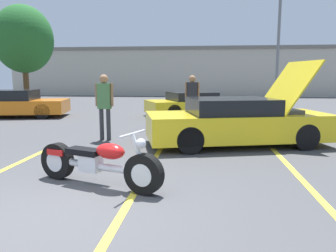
{
  "coord_description": "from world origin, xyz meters",
  "views": [
    {
      "loc": [
        1.93,
        -3.86,
        1.82
      ],
      "look_at": [
        1.22,
        2.74,
        0.8
      ],
      "focal_mm": 35.0,
      "sensor_mm": 36.0,
      "label": 1
    }
  ],
  "objects_px": {
    "tree_background": "(23,39)",
    "parked_car_left_row": "(16,104)",
    "show_car_hood_open": "(238,122)",
    "spectator_near_motorcycle": "(104,101)",
    "motorcycle": "(97,163)",
    "light_pole": "(280,26)",
    "spectator_midground": "(192,96)",
    "parked_car_right_row": "(194,104)"
  },
  "relations": [
    {
      "from": "show_car_hood_open",
      "to": "parked_car_left_row",
      "type": "relative_size",
      "value": 1.1
    },
    {
      "from": "spectator_near_motorcycle",
      "to": "spectator_midground",
      "type": "distance_m",
      "value": 3.6
    },
    {
      "from": "tree_background",
      "to": "parked_car_left_row",
      "type": "bearing_deg",
      "value": -65.93
    },
    {
      "from": "motorcycle",
      "to": "tree_background",
      "type": "bearing_deg",
      "value": 143.32
    },
    {
      "from": "spectator_near_motorcycle",
      "to": "spectator_midground",
      "type": "relative_size",
      "value": 1.01
    },
    {
      "from": "tree_background",
      "to": "motorcycle",
      "type": "bearing_deg",
      "value": -56.87
    },
    {
      "from": "tree_background",
      "to": "spectator_near_motorcycle",
      "type": "xyz_separation_m",
      "value": [
        7.56,
        -9.34,
        -2.77
      ]
    },
    {
      "from": "tree_background",
      "to": "parked_car_right_row",
      "type": "xyz_separation_m",
      "value": [
        9.93,
        -3.28,
        -3.35
      ]
    },
    {
      "from": "motorcycle",
      "to": "parked_car_right_row",
      "type": "bearing_deg",
      "value": 102.58
    },
    {
      "from": "tree_background",
      "to": "parked_car_right_row",
      "type": "relative_size",
      "value": 1.23
    },
    {
      "from": "spectator_midground",
      "to": "tree_background",
      "type": "bearing_deg",
      "value": 146.28
    },
    {
      "from": "motorcycle",
      "to": "spectator_midground",
      "type": "distance_m",
      "value": 6.72
    },
    {
      "from": "motorcycle",
      "to": "parked_car_right_row",
      "type": "xyz_separation_m",
      "value": [
        1.32,
        9.9,
        0.14
      ]
    },
    {
      "from": "tree_background",
      "to": "spectator_near_motorcycle",
      "type": "distance_m",
      "value": 12.33
    },
    {
      "from": "show_car_hood_open",
      "to": "parked_car_right_row",
      "type": "xyz_separation_m",
      "value": [
        -1.33,
        6.31,
        -0.09
      ]
    },
    {
      "from": "show_car_hood_open",
      "to": "spectator_near_motorcycle",
      "type": "relative_size",
      "value": 2.71
    },
    {
      "from": "light_pole",
      "to": "tree_background",
      "type": "relative_size",
      "value": 1.54
    },
    {
      "from": "tree_background",
      "to": "parked_car_right_row",
      "type": "bearing_deg",
      "value": -18.31
    },
    {
      "from": "tree_background",
      "to": "motorcycle",
      "type": "xyz_separation_m",
      "value": [
        8.6,
        -13.18,
        -3.49
      ]
    },
    {
      "from": "parked_car_left_row",
      "to": "light_pole",
      "type": "bearing_deg",
      "value": 20.3
    },
    {
      "from": "tree_background",
      "to": "spectator_midground",
      "type": "height_order",
      "value": "tree_background"
    },
    {
      "from": "light_pole",
      "to": "show_car_hood_open",
      "type": "xyz_separation_m",
      "value": [
        -3.76,
        -13.0,
        -4.25
      ]
    },
    {
      "from": "spectator_near_motorcycle",
      "to": "spectator_midground",
      "type": "height_order",
      "value": "spectator_near_motorcycle"
    },
    {
      "from": "tree_background",
      "to": "motorcycle",
      "type": "distance_m",
      "value": 16.12
    },
    {
      "from": "motorcycle",
      "to": "parked_car_left_row",
      "type": "xyz_separation_m",
      "value": [
        -6.57,
        8.63,
        0.18
      ]
    },
    {
      "from": "spectator_midground",
      "to": "spectator_near_motorcycle",
      "type": "bearing_deg",
      "value": -131.18
    },
    {
      "from": "parked_car_right_row",
      "to": "spectator_near_motorcycle",
      "type": "bearing_deg",
      "value": -136.29
    },
    {
      "from": "show_car_hood_open",
      "to": "light_pole",
      "type": "bearing_deg",
      "value": 59.38
    },
    {
      "from": "spectator_midground",
      "to": "show_car_hood_open",
      "type": "bearing_deg",
      "value": -65.95
    },
    {
      "from": "light_pole",
      "to": "parked_car_left_row",
      "type": "relative_size",
      "value": 1.97
    },
    {
      "from": "tree_background",
      "to": "parked_car_left_row",
      "type": "xyz_separation_m",
      "value": [
        2.03,
        -4.55,
        -3.31
      ]
    },
    {
      "from": "spectator_near_motorcycle",
      "to": "tree_background",
      "type": "bearing_deg",
      "value": 129.0
    },
    {
      "from": "light_pole",
      "to": "parked_car_right_row",
      "type": "xyz_separation_m",
      "value": [
        -5.09,
        -6.7,
        -4.34
      ]
    },
    {
      "from": "tree_background",
      "to": "motorcycle",
      "type": "relative_size",
      "value": 2.5
    },
    {
      "from": "light_pole",
      "to": "motorcycle",
      "type": "relative_size",
      "value": 3.85
    },
    {
      "from": "spectator_near_motorcycle",
      "to": "parked_car_left_row",
      "type": "bearing_deg",
      "value": 139.1
    },
    {
      "from": "parked_car_left_row",
      "to": "parked_car_right_row",
      "type": "height_order",
      "value": "parked_car_left_row"
    },
    {
      "from": "parked_car_left_row",
      "to": "tree_background",
      "type": "bearing_deg",
      "value": 102.87
    },
    {
      "from": "light_pole",
      "to": "spectator_midground",
      "type": "xyz_separation_m",
      "value": [
        -5.09,
        -10.04,
        -3.76
      ]
    },
    {
      "from": "motorcycle",
      "to": "spectator_near_motorcycle",
      "type": "bearing_deg",
      "value": 125.32
    },
    {
      "from": "tree_background",
      "to": "show_car_hood_open",
      "type": "xyz_separation_m",
      "value": [
        11.26,
        -9.59,
        -3.27
      ]
    },
    {
      "from": "light_pole",
      "to": "spectator_near_motorcycle",
      "type": "bearing_deg",
      "value": -120.32
    }
  ]
}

